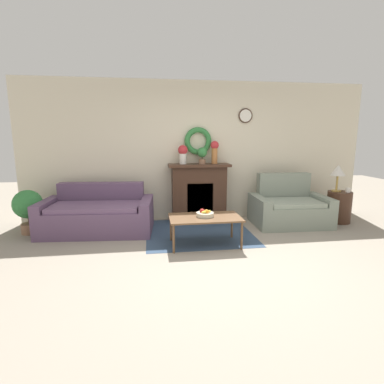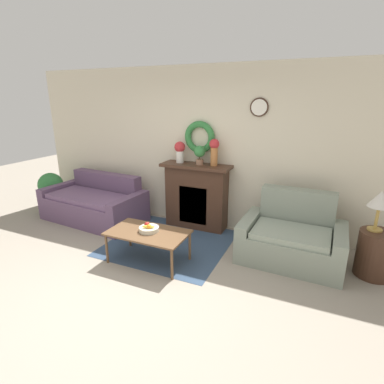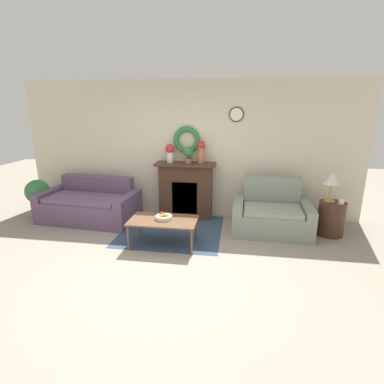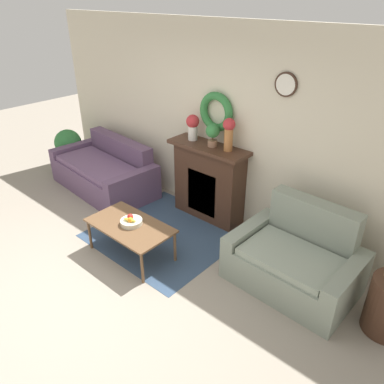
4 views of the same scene
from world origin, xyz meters
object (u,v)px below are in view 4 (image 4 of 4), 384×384
Objects in this scene: vase_on_mantel_left at (193,125)px; couch_left at (105,172)px; loveseat_right at (295,260)px; coffee_table at (130,227)px; fruit_bowl at (131,221)px; fireplace at (209,181)px; vase_on_mantel_right at (229,132)px; potted_plant_floor_by_couch at (68,145)px; potted_plant_on_mantel at (213,133)px.

couch_left is at bearing -163.45° from vase_on_mantel_left.
coffee_table is (-1.79, -0.89, 0.10)m from loveseat_right.
coffee_table is at bearing -23.28° from couch_left.
couch_left is 1.92m from vase_on_mantel_left.
fruit_bowl is at bearing 81.19° from coffee_table.
vase_on_mantel_right is at bearing 1.03° from fireplace.
vase_on_mantel_left reaches higher than coffee_table.
fireplace is 3.30× the size of vase_on_mantel_left.
fruit_bowl is (1.73, -0.89, 0.19)m from couch_left.
vase_on_mantel_right reaches higher than fireplace.
fireplace is 1.93m from couch_left.
potted_plant_floor_by_couch is (-3.32, -0.40, -0.91)m from vase_on_mantel_right.
potted_plant_on_mantel is (-1.60, 0.47, 1.01)m from loveseat_right.
coffee_table is 1.67m from vase_on_mantel_left.
potted_plant_floor_by_couch is (-2.71, -0.40, -0.86)m from vase_on_mantel_left.
loveseat_right reaches higher than fruit_bowl.
vase_on_mantel_left is (-0.18, 1.37, 0.92)m from coffee_table.
fruit_bowl is 0.75× the size of vase_on_mantel_left.
coffee_table is 3.05m from potted_plant_floor_by_couch.
couch_left is 3.52m from loveseat_right.
vase_on_mantel_left is (-1.97, 0.49, 1.02)m from loveseat_right.
coffee_table is (1.73, -0.91, 0.11)m from couch_left.
fireplace is 0.87m from vase_on_mantel_right.
loveseat_right is 4.44× the size of potted_plant_on_mantel.
fireplace is at bearing 84.56° from fruit_bowl.
potted_plant_on_mantel is at bearing 165.62° from loveseat_right.
fireplace is 0.83m from vase_on_mantel_left.
loveseat_right reaches higher than potted_plant_floor_by_couch.
fireplace is at bearing -1.01° from vase_on_mantel_left.
vase_on_mantel_left is 0.47× the size of potted_plant_floor_by_couch.
potted_plant_floor_by_couch is (-1.16, 0.06, 0.17)m from couch_left.
fruit_bowl is at bearing -152.18° from loveseat_right.
fruit_bowl is 0.62× the size of vase_on_mantel_right.
coffee_table is (-0.13, -1.37, -0.16)m from fireplace.
loveseat_right is at bearing 25.84° from fruit_bowl.
fireplace is 3.04m from potted_plant_floor_by_couch.
potted_plant_on_mantel reaches higher than potted_plant_floor_by_couch.
potted_plant_floor_by_couch is at bearing -178.34° from couch_left.
couch_left is at bearing -166.26° from fireplace.
fireplace reaches higher than loveseat_right.
potted_plant_floor_by_couch is (-3.08, -0.38, -0.85)m from potted_plant_on_mantel.
potted_plant_on_mantel is at bearing 81.95° from coffee_table.
fruit_bowl is (-0.13, -1.35, -0.08)m from fireplace.
potted_plant_floor_by_couch is at bearing -171.58° from vase_on_mantel_left.
potted_plant_on_mantel reaches higher than loveseat_right.
potted_plant_on_mantel reaches higher than fireplace.
fruit_bowl is 0.36× the size of potted_plant_floor_by_couch.
loveseat_right is 4.68m from potted_plant_floor_by_couch.
potted_plant_on_mantel reaches higher than couch_left.
vase_on_mantel_right is (0.31, 0.01, 0.81)m from fireplace.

